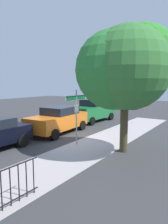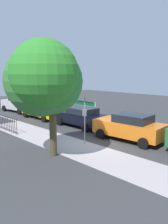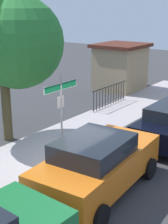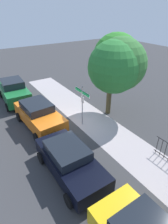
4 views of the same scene
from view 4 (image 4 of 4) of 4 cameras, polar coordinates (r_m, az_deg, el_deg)
The scene contains 7 objects.
ground_plane at distance 13.18m, azimuth -2.44°, elevation -3.83°, with size 60.00×60.00×0.00m, color #38383A.
sidewalk_strip at distance 12.48m, azimuth 7.51°, elevation -6.24°, with size 24.00×2.60×0.00m, color #ACA2A3.
street_sign at distance 12.23m, azimuth -0.53°, elevation 4.08°, with size 1.69×0.07×2.86m.
shade_tree at distance 13.19m, azimuth 9.61°, elevation 14.30°, with size 4.17×4.20×5.76m.
car_green at distance 17.07m, azimuth -20.42°, elevation 5.96°, with size 4.35×2.25×1.85m.
car_orange at distance 12.97m, azimuth -13.47°, elevation -0.81°, with size 4.53×2.31×1.68m.
car_black at distance 9.31m, azimuth -4.34°, elevation -14.45°, with size 4.37×2.07×1.52m.
Camera 4 is at (9.51, -5.53, 7.26)m, focal length 30.21 mm.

